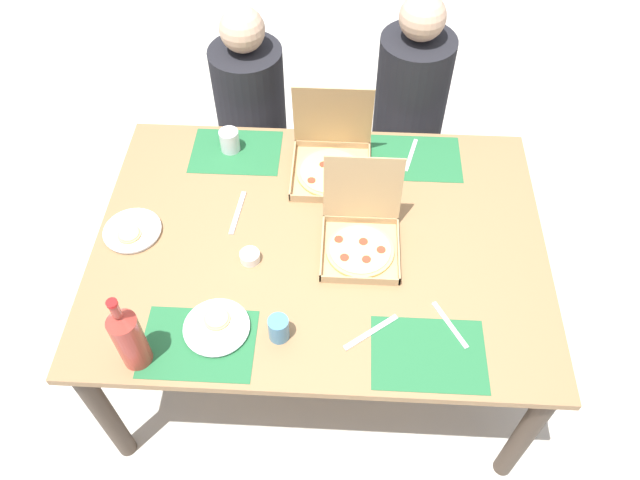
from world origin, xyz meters
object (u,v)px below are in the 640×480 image
Objects in this scene: plate_far_right at (132,232)px; pizza_box_corner_left at (361,237)px; pizza_box_center at (331,160)px; cup_clear_right at (279,328)px; cup_red at (230,141)px; plate_near_left at (217,327)px; condiment_bowl at (250,257)px; soda_bottle at (128,337)px; diner_left_seat at (253,127)px; diner_right_seat at (407,126)px.

pizza_box_corner_left is at bearing -0.83° from plate_far_right.
pizza_box_center is (-0.12, 0.37, 0.00)m from pizza_box_corner_left.
cup_clear_right is at bearing -34.63° from plate_far_right.
plate_near_left is at bearing -84.95° from cup_red.
plate_near_left is at bearing -104.71° from condiment_bowl.
plate_far_right is at bearing 179.17° from pizza_box_corner_left.
diner_left_seat is at bearing 82.49° from soda_bottle.
pizza_box_corner_left is 3.30× the size of cup_red.
plate_far_right is at bearing 105.70° from soda_bottle.
pizza_box_center is 0.64m from diner_right_seat.
soda_bottle reaches higher than plate_near_left.
condiment_bowl is at bearing 52.90° from soda_bottle.
diner_left_seat is at bearing 180.00° from diner_right_seat.
cup_red is 0.08× the size of diner_right_seat.
plate_far_right is (-0.37, 0.38, -0.00)m from plate_near_left.
plate_far_right is (-0.82, 0.01, -0.04)m from pizza_box_corner_left.
cup_red is at bearing 95.05° from plate_near_left.
soda_bottle is 3.53× the size of cup_clear_right.
diner_left_seat is (-0.51, 0.86, -0.28)m from pizza_box_corner_left.
condiment_bowl is at bearing -75.10° from cup_red.
pizza_box_corner_left is 0.92× the size of pizza_box_center.
soda_bottle is 3.45× the size of cup_red.
diner_left_seat is (-0.39, 0.49, -0.28)m from pizza_box_center.
plate_near_left is 0.21m from cup_clear_right.
condiment_bowl is (0.07, 0.28, 0.01)m from plate_near_left.
diner_right_seat reaches higher than condiment_bowl.
condiment_bowl is (-0.26, -0.46, -0.03)m from pizza_box_center.
soda_bottle is 1.41m from diner_left_seat.
plate_far_right is at bearing 167.56° from condiment_bowl.
plate_far_right is 1.36m from diner_right_seat.
condiment_bowl is (0.30, 0.40, -0.11)m from soda_bottle.
soda_bottle is at bearing -99.21° from cup_red.
diner_right_seat is (0.73, 0.00, 0.04)m from diner_left_seat.
cup_clear_right is (-0.25, -0.38, -0.00)m from pizza_box_corner_left.
plate_far_right is 0.19× the size of diner_left_seat.
pizza_box_center is at bearing 79.88° from cup_clear_right.
soda_bottle is 0.51m from condiment_bowl.
pizza_box_corner_left is 0.96× the size of soda_bottle.
pizza_box_center is 4.81× the size of condiment_bowl.
cup_clear_right is at bearing -123.55° from pizza_box_corner_left.
pizza_box_corner_left is 0.82m from plate_far_right.
diner_right_seat is (0.22, 0.86, -0.24)m from pizza_box_corner_left.
diner_left_seat is at bearing 97.42° from condiment_bowl.
diner_left_seat reaches higher than condiment_bowl.
plate_near_left is 0.53m from plate_far_right.
soda_bottle is at bearing -97.51° from diner_left_seat.
cup_clear_right reaches higher than condiment_bowl.
cup_clear_right is 1.35m from diner_right_seat.
diner_right_seat is at bearing 61.21° from plate_near_left.
soda_bottle is (-0.23, -0.12, 0.12)m from plate_near_left.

